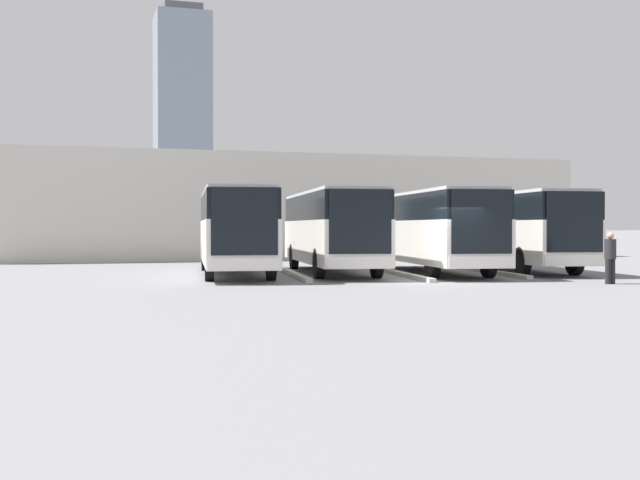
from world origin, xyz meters
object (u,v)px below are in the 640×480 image
bus_0 (513,228)px  bus_3 (235,228)px  bus_2 (331,228)px  bus_1 (433,228)px  pedestrian (610,256)px

bus_0 → bus_3: (11.78, -0.48, 0.00)m
bus_2 → bus_0: bearing=-176.6°
bus_1 → pedestrian: size_ratio=6.67×
bus_1 → bus_2: size_ratio=1.00×
bus_0 → pedestrian: 7.91m
bus_2 → pedestrian: bus_2 is taller
bus_1 → pedestrian: bus_1 is taller
bus_2 → bus_3: 3.93m
bus_0 → bus_1: (3.93, 0.47, 0.00)m
bus_0 → bus_2: size_ratio=1.00×
pedestrian → bus_3: bearing=128.2°
bus_3 → pedestrian: bearing=150.0°
bus_1 → bus_3: same height
bus_3 → bus_2: bearing=-170.9°
bus_2 → pedestrian: bearing=136.8°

